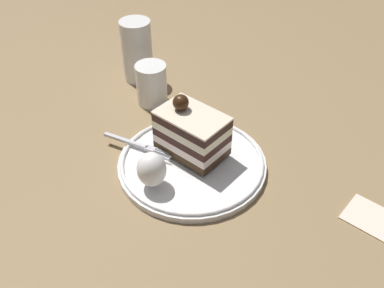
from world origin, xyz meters
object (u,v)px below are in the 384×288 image
Objects in this scene: drink_glass_near at (152,85)px; dessert_plate at (192,163)px; cake_slice at (192,132)px; fork at (140,145)px; folded_napkin at (384,224)px; whipped_cream_dollop at (152,169)px; drink_glass_far at (137,55)px.

dessert_plate is at bearing 129.74° from drink_glass_near.
cake_slice is 0.17m from drink_glass_near.
drink_glass_near reaches higher than fork.
folded_napkin is at bearing 155.95° from drink_glass_near.
whipped_cream_dollop is (0.04, 0.06, 0.03)m from dessert_plate.
whipped_cream_dollop is at bearing 58.95° from dessert_plate.
drink_glass_far is 1.15× the size of folded_napkin.
dessert_plate is 0.08m from whipped_cream_dollop.
fork reaches higher than folded_napkin.
fork is at bearing 103.42° from drink_glass_near.
dessert_plate is 2.99× the size of drink_glass_near.
dessert_plate is at bearing -6.77° from folded_napkin.
drink_glass_far is (0.09, -0.21, 0.03)m from fork.
cake_slice reaches higher than dessert_plate.
drink_glass_near is at bearing -68.67° from whipped_cream_dollop.
drink_glass_far reaches higher than drink_glass_near.
dessert_plate is at bearing -121.05° from whipped_cream_dollop.
cake_slice is 0.26m from drink_glass_far.
drink_glass_near is at bearing -47.72° from cake_slice.
dessert_plate is at bearing 108.79° from cake_slice.
drink_glass_far is at bearing -67.12° from fork.
dessert_plate is at bearing 129.34° from drink_glass_far.
cake_slice is 1.16× the size of folded_napkin.
drink_glass_far reaches higher than dessert_plate.
drink_glass_far is (0.14, -0.28, 0.01)m from whipped_cream_dollop.
folded_napkin is at bearing 169.49° from cake_slice.
fork is 0.23m from drink_glass_far.
drink_glass_far reaches higher than whipped_cream_dollop.
dessert_plate is at bearing 177.69° from fork.
cake_slice is at bearing -71.21° from dessert_plate.
drink_glass_near is 0.73× the size of folded_napkin.
whipped_cream_dollop is at bearing 69.20° from cake_slice.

